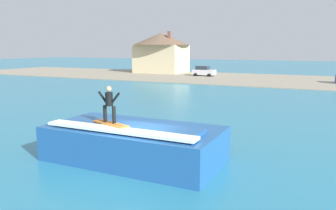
# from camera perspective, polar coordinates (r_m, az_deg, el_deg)

# --- Properties ---
(ground_plane) EXTENTS (260.00, 260.00, 0.00)m
(ground_plane) POSITION_cam_1_polar(r_m,az_deg,el_deg) (14.19, -5.08, -10.59)
(ground_plane) COLOR teal
(wave_crest) EXTENTS (7.62, 3.83, 1.70)m
(wave_crest) POSITION_cam_1_polar(r_m,az_deg,el_deg) (14.88, -5.90, -6.39)
(wave_crest) COLOR #205494
(wave_crest) RESTS_ON ground_plane
(surfboard) EXTENTS (2.02, 1.05, 0.06)m
(surfboard) POSITION_cam_1_polar(r_m,az_deg,el_deg) (14.45, -9.76, -3.17)
(surfboard) COLOR orange
(surfboard) RESTS_ON wave_crest
(surfer) EXTENTS (1.11, 0.32, 1.57)m
(surfer) POSITION_cam_1_polar(r_m,az_deg,el_deg) (14.39, -10.02, 0.43)
(surfer) COLOR black
(surfer) RESTS_ON surfboard
(shoreline_bank) EXTENTS (120.00, 21.78, 0.12)m
(shoreline_bank) POSITION_cam_1_polar(r_m,az_deg,el_deg) (54.15, 18.39, 4.05)
(shoreline_bank) COLOR gray
(shoreline_bank) RESTS_ON ground_plane
(car_near_shore) EXTENTS (3.85, 2.12, 1.86)m
(car_near_shore) POSITION_cam_1_polar(r_m,az_deg,el_deg) (58.76, 6.12, 5.76)
(car_near_shore) COLOR silver
(car_near_shore) RESTS_ON ground_plane
(house_with_chimney) EXTENTS (11.38, 11.38, 8.08)m
(house_with_chimney) POSITION_cam_1_polar(r_m,az_deg,el_deg) (66.82, -1.14, 9.35)
(house_with_chimney) COLOR beige
(house_with_chimney) RESTS_ON ground_plane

